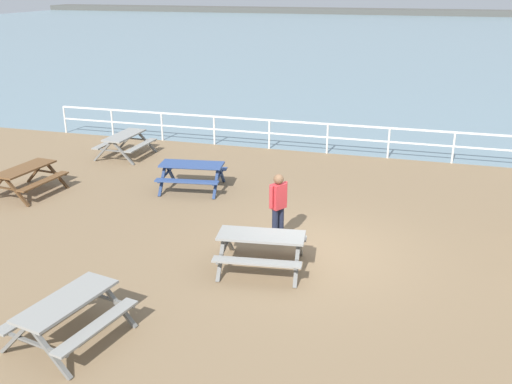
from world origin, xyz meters
The scene contains 10 objects.
ground_plane centered at (0.00, 0.00, -0.10)m, with size 30.00×24.00×0.20m, color #846B4C.
sea_band centered at (0.00, 52.75, 0.00)m, with size 142.00×90.00×0.01m, color gray.
distant_shoreline centered at (0.00, 95.75, 0.00)m, with size 142.00×6.00×1.80m, color #4C4C47.
seaward_railing centered at (0.00, 7.75, 0.76)m, with size 23.07×0.07×1.08m.
picnic_table_near_left centered at (-8.57, 1.41, 0.58)m, with size 1.72×1.96×0.80m.
picnic_table_near_right centered at (-0.99, -1.07, 0.58)m, with size 1.97×1.73×0.80m.
picnic_table_mid_centre centered at (-4.20, 3.05, 0.58)m, with size 1.99×1.76×0.80m.
picnic_table_seaward centered at (-7.64, 5.47, 0.58)m, with size 1.61×1.86×0.80m.
picnic_table_corner centered at (-3.40, -4.43, 0.58)m, with size 1.84×2.06×0.80m.
visitor centered at (-0.96, 0.26, 0.95)m, with size 0.37×0.46×1.66m.
Camera 1 is at (1.88, -11.45, 5.72)m, focal length 40.08 mm.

